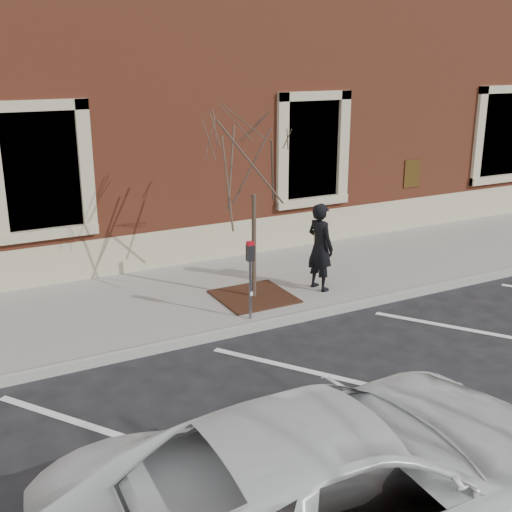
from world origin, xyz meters
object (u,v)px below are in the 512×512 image
man (320,247)px  parking_meter (250,266)px  white_truck (344,484)px  sapling (254,164)px

man → parking_meter: bearing=99.9°
white_truck → man: bearing=-29.6°
man → white_truck: size_ratio=0.31×
man → white_truck: 6.72m
man → sapling: (-1.33, 0.18, 1.65)m
parking_meter → white_truck: bearing=-102.0°
parking_meter → white_truck: 5.32m
parking_meter → sapling: bearing=64.9°
man → parking_meter: size_ratio=1.23×
man → white_truck: (-3.50, -5.73, -0.24)m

